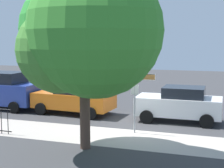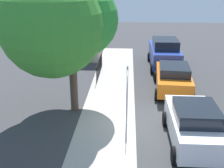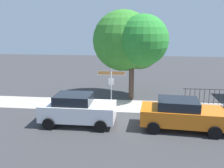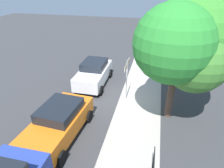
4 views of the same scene
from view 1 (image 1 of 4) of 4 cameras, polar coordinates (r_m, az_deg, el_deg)
The scene contains 7 objects.
ground_plane at distance 14.92m, azimuth 3.77°, elevation -7.76°, with size 60.00×60.00×0.00m, color #38383A.
sidewalk_strip at distance 14.37m, azimuth -5.39°, elevation -8.37°, with size 24.00×2.60×0.00m, color #ABA198.
street_sign at distance 14.12m, azimuth 3.88°, elevation -0.60°, with size 1.72×0.07×2.67m.
shade_tree at distance 11.39m, azimuth -4.65°, elevation 8.84°, with size 5.43×4.99×6.45m.
car_white at distance 16.54m, azimuth 11.31°, elevation -3.30°, with size 4.01×1.99×1.70m.
car_orange at distance 18.03m, azimuth -6.38°, elevation -2.43°, with size 4.37×2.29×1.60m.
car_blue at distance 20.37m, azimuth -18.33°, elevation -1.01°, with size 4.69×2.12×2.10m.
Camera 1 is at (-3.60, 13.94, 3.92)m, focal length 54.16 mm.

